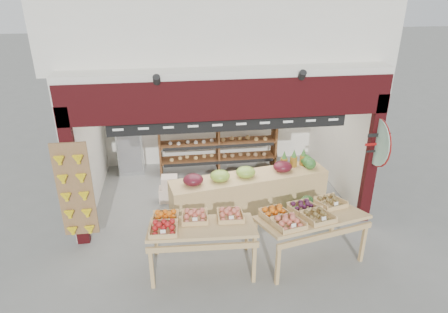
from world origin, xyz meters
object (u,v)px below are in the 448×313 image
(display_table_right, at_px, (306,215))
(mid_counter, at_px, (249,192))
(cardboard_stack, at_px, (179,191))
(back_shelving, at_px, (218,129))
(refrigerator, at_px, (130,142))
(display_table_left, at_px, (194,224))
(watermelon_pile, at_px, (305,213))

(display_table_right, bearing_deg, mid_counter, 111.77)
(cardboard_stack, distance_m, display_table_right, 3.16)
(back_shelving, bearing_deg, refrigerator, 172.79)
(mid_counter, relative_size, display_table_right, 1.74)
(mid_counter, distance_m, display_table_left, 2.06)
(cardboard_stack, bearing_deg, mid_counter, -24.59)
(cardboard_stack, relative_size, display_table_right, 0.48)
(refrigerator, bearing_deg, cardboard_stack, -56.17)
(back_shelving, relative_size, watermelon_pile, 4.11)
(display_table_left, bearing_deg, back_shelving, 76.87)
(refrigerator, relative_size, cardboard_stack, 1.71)
(mid_counter, xyz_separation_m, display_table_left, (-1.24, -1.60, 0.39))
(back_shelving, bearing_deg, display_table_left, -103.13)
(mid_counter, xyz_separation_m, display_table_right, (0.65, -1.64, 0.41))
(display_table_left, height_order, watermelon_pile, display_table_left)
(watermelon_pile, bearing_deg, back_shelving, 119.34)
(refrigerator, bearing_deg, display_table_right, -51.67)
(display_table_left, bearing_deg, watermelon_pile, 24.32)
(mid_counter, distance_m, display_table_right, 1.81)
(cardboard_stack, xyz_separation_m, watermelon_pile, (2.48, -1.22, -0.04))
(display_table_right, bearing_deg, back_shelving, 106.02)
(back_shelving, relative_size, display_table_right, 1.52)
(refrigerator, height_order, watermelon_pile, refrigerator)
(refrigerator, xyz_separation_m, cardboard_stack, (1.14, -1.63, -0.58))
(display_table_left, relative_size, watermelon_pile, 2.51)
(mid_counter, bearing_deg, cardboard_stack, 155.41)
(display_table_right, height_order, watermelon_pile, display_table_right)
(cardboard_stack, height_order, display_table_right, display_table_right)
(refrigerator, distance_m, display_table_left, 4.11)
(back_shelving, height_order, cardboard_stack, back_shelving)
(cardboard_stack, height_order, mid_counter, mid_counter)
(back_shelving, xyz_separation_m, cardboard_stack, (-1.03, -1.36, -0.91))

